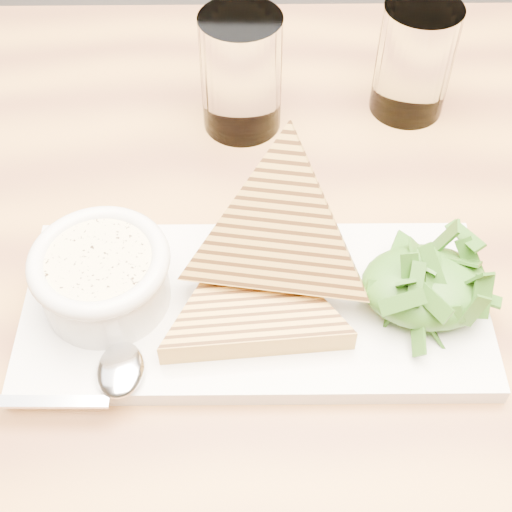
{
  "coord_description": "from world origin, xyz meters",
  "views": [
    {
      "loc": [
        -0.14,
        -0.4,
        1.21
      ],
      "look_at": [
        -0.15,
        -0.05,
        0.77
      ],
      "focal_mm": 50.0,
      "sensor_mm": 36.0,
      "label": 1
    }
  ],
  "objects_px": {
    "table_top": "(265,292)",
    "platter": "(255,307)",
    "soup_bowl": "(104,282)",
    "glass_near": "(241,73)",
    "glass_far": "(414,60)"
  },
  "relations": [
    {
      "from": "soup_bowl",
      "to": "glass_far",
      "type": "distance_m",
      "value": 0.39
    },
    {
      "from": "platter",
      "to": "soup_bowl",
      "type": "distance_m",
      "value": 0.12
    },
    {
      "from": "glass_far",
      "to": "glass_near",
      "type": "bearing_deg",
      "value": -170.55
    },
    {
      "from": "glass_near",
      "to": "glass_far",
      "type": "distance_m",
      "value": 0.18
    },
    {
      "from": "table_top",
      "to": "soup_bowl",
      "type": "distance_m",
      "value": 0.14
    },
    {
      "from": "platter",
      "to": "glass_far",
      "type": "distance_m",
      "value": 0.32
    },
    {
      "from": "table_top",
      "to": "glass_far",
      "type": "distance_m",
      "value": 0.29
    },
    {
      "from": "table_top",
      "to": "glass_far",
      "type": "xyz_separation_m",
      "value": [
        0.15,
        0.24,
        0.08
      ]
    },
    {
      "from": "platter",
      "to": "glass_near",
      "type": "relative_size",
      "value": 3.07
    },
    {
      "from": "platter",
      "to": "soup_bowl",
      "type": "height_order",
      "value": "soup_bowl"
    },
    {
      "from": "table_top",
      "to": "glass_far",
      "type": "height_order",
      "value": "glass_far"
    },
    {
      "from": "soup_bowl",
      "to": "glass_near",
      "type": "relative_size",
      "value": 0.83
    },
    {
      "from": "table_top",
      "to": "platter",
      "type": "xyz_separation_m",
      "value": [
        -0.01,
        -0.04,
        0.03
      ]
    },
    {
      "from": "platter",
      "to": "glass_near",
      "type": "bearing_deg",
      "value": 94.56
    },
    {
      "from": "glass_far",
      "to": "soup_bowl",
      "type": "bearing_deg",
      "value": -135.47
    }
  ]
}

